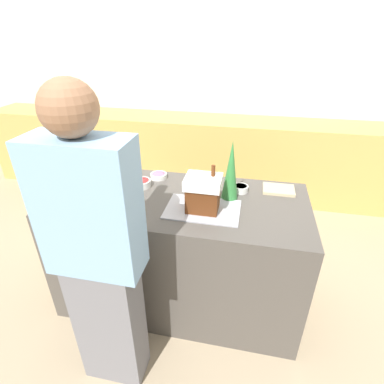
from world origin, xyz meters
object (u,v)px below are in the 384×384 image
(candy_bowl_center_rear, at_px, (141,183))
(candy_bowl_near_tray_left, at_px, (196,176))
(cookbook, at_px, (279,189))
(baking_tray, at_px, (203,209))
(gingerbread_house, at_px, (203,193))
(person, at_px, (98,257))
(candy_bowl_beside_tree, at_px, (159,176))
(candy_bowl_behind_tray, at_px, (241,188))
(decorative_tree, at_px, (231,171))

(candy_bowl_center_rear, bearing_deg, candy_bowl_near_tray_left, 26.54)
(candy_bowl_near_tray_left, xyz_separation_m, cookbook, (0.60, -0.05, -0.02))
(baking_tray, bearing_deg, cookbook, 36.67)
(gingerbread_house, distance_m, person, 0.71)
(candy_bowl_beside_tree, height_order, candy_bowl_behind_tray, candy_bowl_behind_tray)
(candy_bowl_near_tray_left, distance_m, candy_bowl_beside_tree, 0.29)
(candy_bowl_near_tray_left, distance_m, person, 1.01)
(baking_tray, xyz_separation_m, candy_bowl_behind_tray, (0.22, 0.29, 0.02))
(candy_bowl_center_rear, bearing_deg, gingerbread_house, -24.76)
(candy_bowl_beside_tree, bearing_deg, candy_bowl_center_rear, -116.54)
(decorative_tree, xyz_separation_m, cookbook, (0.33, 0.18, -0.19))
(gingerbread_house, relative_size, candy_bowl_center_rear, 2.13)
(candy_bowl_behind_tray, bearing_deg, decorative_tree, -122.11)
(baking_tray, relative_size, candy_bowl_beside_tree, 3.73)
(decorative_tree, relative_size, candy_bowl_center_rear, 2.99)
(person, bearing_deg, cookbook, 44.85)
(person, bearing_deg, candy_bowl_center_rear, 94.17)
(baking_tray, relative_size, candy_bowl_behind_tray, 4.48)
(gingerbread_house, height_order, candy_bowl_beside_tree, gingerbread_house)
(gingerbread_house, bearing_deg, candy_bowl_near_tray_left, 106.83)
(gingerbread_house, height_order, cookbook, gingerbread_house)
(candy_bowl_behind_tray, bearing_deg, candy_bowl_near_tray_left, 161.22)
(person, bearing_deg, gingerbread_house, 51.84)
(baking_tray, relative_size, person, 0.27)
(candy_bowl_center_rear, height_order, cookbook, candy_bowl_center_rear)
(candy_bowl_beside_tree, xyz_separation_m, candy_bowl_center_rear, (-0.08, -0.16, 0.01))
(cookbook, bearing_deg, candy_bowl_beside_tree, 178.29)
(candy_bowl_center_rear, relative_size, person, 0.08)
(gingerbread_house, xyz_separation_m, cookbook, (0.48, 0.36, -0.11))
(baking_tray, bearing_deg, decorative_tree, 50.72)
(decorative_tree, height_order, candy_bowl_behind_tray, decorative_tree)
(baking_tray, height_order, decorative_tree, decorative_tree)
(candy_bowl_beside_tree, relative_size, candy_bowl_behind_tray, 1.20)
(candy_bowl_beside_tree, relative_size, candy_bowl_center_rear, 0.92)
(gingerbread_house, bearing_deg, candy_bowl_beside_tree, 136.86)
(decorative_tree, bearing_deg, candy_bowl_behind_tray, 57.89)
(gingerbread_house, relative_size, person, 0.17)
(baking_tray, distance_m, cookbook, 0.60)
(candy_bowl_near_tray_left, height_order, candy_bowl_behind_tray, candy_bowl_near_tray_left)
(baking_tray, relative_size, decorative_tree, 1.15)
(baking_tray, height_order, candy_bowl_near_tray_left, candy_bowl_near_tray_left)
(candy_bowl_near_tray_left, relative_size, candy_bowl_center_rear, 0.98)
(decorative_tree, relative_size, cookbook, 1.88)
(candy_bowl_center_rear, bearing_deg, decorative_tree, -3.86)
(candy_bowl_center_rear, bearing_deg, candy_bowl_beside_tree, 63.46)
(candy_bowl_near_tray_left, relative_size, cookbook, 0.62)
(candy_bowl_center_rear, relative_size, cookbook, 0.63)
(gingerbread_house, relative_size, candy_bowl_behind_tray, 2.79)
(candy_bowl_beside_tree, bearing_deg, cookbook, -1.71)
(decorative_tree, relative_size, person, 0.23)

